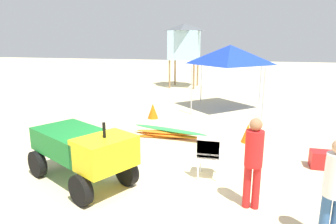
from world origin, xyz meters
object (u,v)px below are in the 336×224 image
at_px(surfboard_pile, 169,133).
at_px(traffic_cone_far, 248,133).
at_px(stacked_plastic_chairs, 209,153).
at_px(lifeguard_near_left, 254,158).
at_px(popup_canopy, 230,55).
at_px(utility_cart, 83,148).
at_px(lifeguard_tower, 184,42).
at_px(cooler_box, 322,160).
at_px(lifeguard_near_center, 335,186).
at_px(traffic_cone_near, 153,111).

distance_m(surfboard_pile, traffic_cone_far, 2.41).
relative_size(stacked_plastic_chairs, lifeguard_near_left, 0.60).
xyz_separation_m(popup_canopy, traffic_cone_far, (0.85, -4.45, -2.11)).
distance_m(utility_cart, lifeguard_near_left, 3.48).
relative_size(surfboard_pile, traffic_cone_far, 4.48).
distance_m(utility_cart, lifeguard_tower, 14.13).
relative_size(utility_cart, lifeguard_tower, 0.70).
height_order(lifeguard_near_left, lifeguard_tower, lifeguard_tower).
distance_m(stacked_plastic_chairs, lifeguard_near_left, 1.40).
distance_m(traffic_cone_far, cooler_box, 2.28).
bearing_deg(surfboard_pile, lifeguard_near_center, -50.42).
xyz_separation_m(stacked_plastic_chairs, cooler_box, (2.60, 1.26, -0.40)).
height_order(lifeguard_near_left, popup_canopy, popup_canopy).
bearing_deg(lifeguard_near_left, utility_cart, 177.36).
height_order(popup_canopy, traffic_cone_far, popup_canopy).
height_order(utility_cart, popup_canopy, popup_canopy).
xyz_separation_m(lifeguard_near_left, lifeguard_near_center, (1.12, -0.78, -0.02)).
relative_size(popup_canopy, traffic_cone_near, 4.79).
bearing_deg(lifeguard_near_center, traffic_cone_far, 104.28).
bearing_deg(lifeguard_tower, cooler_box, -64.10).
distance_m(popup_canopy, lifeguard_tower, 6.75).
relative_size(utility_cart, traffic_cone_far, 4.96).
bearing_deg(popup_canopy, cooler_box, -66.54).
relative_size(utility_cart, surfboard_pile, 1.11).
bearing_deg(lifeguard_near_left, lifeguard_tower, 106.08).
bearing_deg(lifeguard_near_left, cooler_box, 53.12).
distance_m(utility_cart, lifeguard_near_center, 4.69).
bearing_deg(cooler_box, lifeguard_near_left, -126.88).
relative_size(utility_cart, traffic_cone_near, 4.69).
bearing_deg(cooler_box, stacked_plastic_chairs, -154.17).
distance_m(lifeguard_tower, cooler_box, 13.46).
xyz_separation_m(stacked_plastic_chairs, lifeguard_tower, (-3.16, 13.12, 2.31)).
bearing_deg(lifeguard_tower, lifeguard_near_center, -70.81).
height_order(lifeguard_near_center, traffic_cone_near, lifeguard_near_center).
xyz_separation_m(utility_cart, traffic_cone_near, (-0.17, 5.61, -0.49)).
height_order(stacked_plastic_chairs, traffic_cone_far, stacked_plastic_chairs).
distance_m(lifeguard_near_left, popup_canopy, 8.36).
bearing_deg(lifeguard_tower, traffic_cone_far, -68.75).
bearing_deg(cooler_box, surfboard_pile, 163.01).
height_order(lifeguard_tower, traffic_cone_far, lifeguard_tower).
relative_size(lifeguard_near_left, traffic_cone_near, 2.84).
height_order(surfboard_pile, traffic_cone_far, traffic_cone_far).
bearing_deg(lifeguard_near_center, utility_cart, 168.39).
relative_size(lifeguard_near_left, lifeguard_tower, 0.42).
bearing_deg(lifeguard_near_left, traffic_cone_far, 90.58).
relative_size(surfboard_pile, popup_canopy, 0.88).
bearing_deg(utility_cart, traffic_cone_far, 46.24).
bearing_deg(popup_canopy, traffic_cone_near, -138.70).
bearing_deg(lifeguard_near_center, lifeguard_near_left, 144.94).
xyz_separation_m(lifeguard_tower, traffic_cone_far, (4.03, -10.37, -2.63)).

